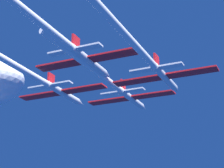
# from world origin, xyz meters

# --- Properties ---
(jet_lead) EXTENTS (15.39, 34.27, 2.55)m
(jet_lead) POSITION_xyz_m (-0.52, -7.59, 0.17)
(jet_lead) COLOR white
(jet_left_wing) EXTENTS (15.39, 37.89, 2.55)m
(jet_left_wing) POSITION_xyz_m (-9.26, -17.26, -0.13)
(jet_left_wing) COLOR white
(jet_right_wing) EXTENTS (15.39, 37.49, 2.55)m
(jet_right_wing) POSITION_xyz_m (8.22, -17.64, -0.42)
(jet_right_wing) COLOR white
(jet_slot) EXTENTS (15.39, 40.31, 2.55)m
(jet_slot) POSITION_xyz_m (0.15, -27.27, 0.32)
(jet_slot) COLOR white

